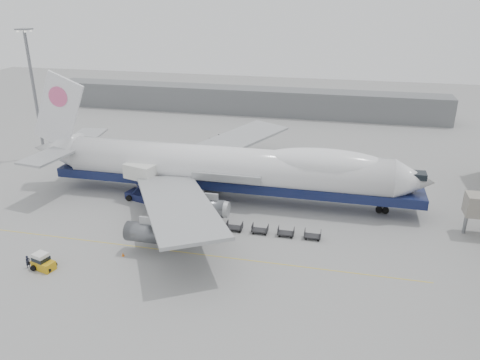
% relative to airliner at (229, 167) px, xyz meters
% --- Properties ---
extents(ground, '(260.00, 260.00, 0.00)m').
position_rel_airliner_xyz_m(ground, '(-0.64, -12.00, -5.62)').
color(ground, gray).
rests_on(ground, ground).
extents(apron_line, '(60.00, 0.15, 0.01)m').
position_rel_airliner_xyz_m(apron_line, '(-0.64, -18.00, -5.62)').
color(apron_line, gold).
rests_on(apron_line, ground).
extents(hangar, '(110.00, 8.00, 7.00)m').
position_rel_airliner_xyz_m(hangar, '(-10.64, 58.00, -2.12)').
color(hangar, slate).
rests_on(hangar, ground).
extents(floodlight_mast, '(2.40, 2.40, 25.43)m').
position_rel_airliner_xyz_m(floodlight_mast, '(-42.64, 12.00, 8.64)').
color(floodlight_mast, slate).
rests_on(floodlight_mast, ground).
extents(airliner, '(67.00, 55.30, 19.98)m').
position_rel_airliner_xyz_m(airliner, '(0.00, 0.00, 0.00)').
color(airliner, white).
rests_on(airliner, ground).
extents(catering_truck, '(5.89, 4.70, 6.19)m').
position_rel_airliner_xyz_m(catering_truck, '(-13.93, -3.48, -2.17)').
color(catering_truck, '#161C44').
rests_on(catering_truck, ground).
extents(baggage_tug, '(3.15, 2.24, 2.08)m').
position_rel_airliner_xyz_m(baggage_tug, '(-17.43, -25.56, -4.70)').
color(baggage_tug, '#C49412').
rests_on(baggage_tug, ground).
extents(ground_worker, '(0.63, 0.72, 1.67)m').
position_rel_airliner_xyz_m(ground_worker, '(-19.32, -25.79, -4.79)').
color(ground_worker, black).
rests_on(ground_worker, ground).
extents(traffic_cone, '(0.34, 0.34, 0.50)m').
position_rel_airliner_xyz_m(traffic_cone, '(-9.12, -20.62, -5.39)').
color(traffic_cone, orange).
rests_on(traffic_cone, ground).
extents(dolly_0, '(2.30, 1.35, 1.30)m').
position_rel_airliner_xyz_m(dolly_0, '(-7.75, -10.57, -5.09)').
color(dolly_0, '#2D2D30').
rests_on(dolly_0, ground).
extents(dolly_1, '(2.30, 1.35, 1.30)m').
position_rel_airliner_xyz_m(dolly_1, '(-4.04, -10.57, -5.09)').
color(dolly_1, '#2D2D30').
rests_on(dolly_1, ground).
extents(dolly_2, '(2.30, 1.35, 1.30)m').
position_rel_airliner_xyz_m(dolly_2, '(-0.33, -10.57, -5.09)').
color(dolly_2, '#2D2D30').
rests_on(dolly_2, ground).
extents(dolly_3, '(2.30, 1.35, 1.30)m').
position_rel_airliner_xyz_m(dolly_3, '(3.38, -10.57, -5.09)').
color(dolly_3, '#2D2D30').
rests_on(dolly_3, ground).
extents(dolly_4, '(2.30, 1.35, 1.30)m').
position_rel_airliner_xyz_m(dolly_4, '(7.09, -10.57, -5.09)').
color(dolly_4, '#2D2D30').
rests_on(dolly_4, ground).
extents(dolly_5, '(2.30, 1.35, 1.30)m').
position_rel_airliner_xyz_m(dolly_5, '(10.80, -10.57, -5.09)').
color(dolly_5, '#2D2D30').
rests_on(dolly_5, ground).
extents(dolly_6, '(2.30, 1.35, 1.30)m').
position_rel_airliner_xyz_m(dolly_6, '(14.51, -10.57, -5.09)').
color(dolly_6, '#2D2D30').
rests_on(dolly_6, ground).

